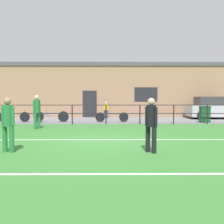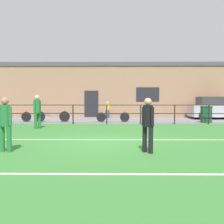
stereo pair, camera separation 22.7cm
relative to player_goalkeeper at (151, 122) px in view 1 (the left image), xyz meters
The scene contains 15 objects.
ground 2.40m from the player_goalkeeper, 129.84° to the left, with size 60.00×44.00×0.04m, color #387A33.
field_line_touchline 2.76m from the player_goalkeeper, 122.89° to the left, with size 36.00×0.11×0.00m, color white.
field_line_hash 2.66m from the player_goalkeeper, 124.58° to the right, with size 36.00×0.11×0.00m, color white.
pavement_strip 10.34m from the player_goalkeeper, 97.92° to the left, with size 48.00×5.00×0.02m, color slate.
perimeter_fence 7.83m from the player_goalkeeper, 100.44° to the left, with size 36.07×0.07×1.15m.
clubhouse_facade 14.03m from the player_goalkeeper, 95.83° to the left, with size 28.00×2.56×4.34m.
player_goalkeeper is the anchor object (origin of this frame).
player_striker 4.13m from the player_goalkeeper, behind, with size 0.42×0.28×1.59m.
player_winger 7.34m from the player_goalkeeper, 131.47° to the left, with size 0.30×0.42×1.70m.
spectator_child 11.91m from the player_goalkeeper, 97.22° to the left, with size 0.34×0.22×1.25m.
parked_car_red 13.08m from the player_goalkeeper, 60.13° to the left, with size 3.97×1.89×1.61m.
bicycle_parked_0 8.98m from the player_goalkeeper, 96.85° to the left, with size 2.11×0.04×0.71m.
bicycle_parked_1 11.64m from the player_goalkeeper, 130.05° to the left, with size 2.34×0.04×0.73m.
bicycle_parked_2 10.20m from the player_goalkeeper, 119.12° to the left, with size 2.26×0.04×0.77m.
trash_bin_0 9.70m from the player_goalkeeper, 60.93° to the left, with size 0.60×0.51×1.02m.
Camera 1 is at (0.25, -8.94, 1.60)m, focal length 40.73 mm.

